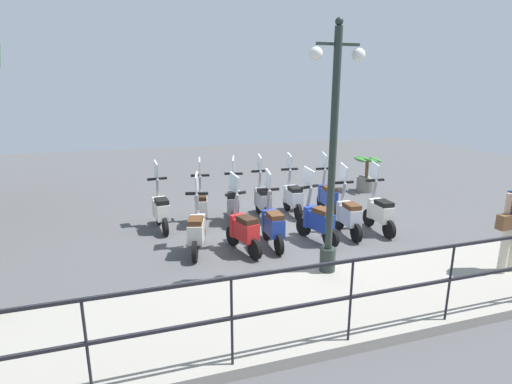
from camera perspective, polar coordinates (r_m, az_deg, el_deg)
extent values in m
plane|color=#4C4C4F|center=(9.05, 3.42, -5.58)|extent=(28.00, 28.00, 0.00)
cube|color=gray|center=(6.41, 14.09, -14.28)|extent=(2.20, 20.00, 0.15)
cube|color=gray|center=(7.22, 9.68, -10.60)|extent=(0.10, 20.00, 0.15)
cube|color=black|center=(5.20, 20.66, -8.11)|extent=(0.04, 16.00, 0.04)
cube|color=black|center=(5.40, 20.20, -12.75)|extent=(0.04, 16.00, 0.04)
cylinder|color=black|center=(5.86, 25.91, -11.66)|extent=(0.03, 0.03, 1.05)
cylinder|color=black|center=(5.04, 13.35, -14.93)|extent=(0.03, 0.03, 1.05)
cylinder|color=black|center=(4.54, -3.47, -18.09)|extent=(0.03, 0.03, 1.05)
cylinder|color=black|center=(4.48, -22.99, -19.86)|extent=(0.03, 0.03, 1.05)
cylinder|color=#232D28|center=(6.87, 10.18, -9.44)|extent=(0.26, 0.26, 0.40)
cylinder|color=#232D28|center=(6.37, 10.88, 4.86)|extent=(0.12, 0.12, 3.85)
cube|color=#232D28|center=(6.31, 11.65, 19.99)|extent=(0.04, 0.70, 0.04)
sphere|color=white|center=(6.48, 14.44, 18.45)|extent=(0.20, 0.20, 0.20)
sphere|color=white|center=(6.14, 8.56, 18.96)|extent=(0.20, 0.20, 0.20)
sphere|color=#232D28|center=(6.35, 11.81, 22.77)|extent=(0.12, 0.12, 0.12)
cylinder|color=beige|center=(7.78, 31.98, -6.96)|extent=(0.14, 0.14, 0.82)
cylinder|color=tan|center=(7.50, 32.27, -2.09)|extent=(0.09, 0.09, 0.52)
cube|color=brown|center=(7.48, 32.09, -3.64)|extent=(0.15, 0.29, 0.24)
cylinder|color=slate|center=(12.87, 15.41, 1.10)|extent=(0.56, 0.56, 0.45)
cylinder|color=brown|center=(12.77, 15.55, 3.17)|extent=(0.10, 0.10, 0.50)
ellipsoid|color=#387A33|center=(12.92, 15.04, 4.69)|extent=(0.56, 0.16, 0.10)
ellipsoid|color=#387A33|center=(12.51, 16.27, 4.29)|extent=(0.56, 0.16, 0.10)
ellipsoid|color=#387A33|center=(12.58, 14.69, 4.45)|extent=(0.56, 0.16, 0.10)
ellipsoid|color=#387A33|center=(12.85, 16.58, 4.53)|extent=(0.56, 0.16, 0.10)
ellipsoid|color=#387A33|center=(12.77, 14.53, 4.61)|extent=(0.56, 0.16, 0.10)
ellipsoid|color=#387A33|center=(12.67, 16.77, 4.37)|extent=(0.56, 0.16, 0.10)
cylinder|color=black|center=(9.66, 15.77, -3.56)|extent=(0.40, 0.10, 0.40)
cylinder|color=black|center=(9.00, 18.48, -5.11)|extent=(0.40, 0.10, 0.40)
cube|color=beige|center=(9.17, 17.49, -2.81)|extent=(0.61, 0.30, 0.36)
cube|color=beige|center=(9.40, 16.55, -2.20)|extent=(0.13, 0.30, 0.44)
cube|color=black|center=(9.05, 17.84, -1.55)|extent=(0.41, 0.28, 0.10)
cylinder|color=gray|center=(9.36, 16.52, -0.01)|extent=(0.19, 0.08, 0.55)
cube|color=black|center=(9.29, 16.64, 1.63)|extent=(0.08, 0.44, 0.05)
cube|color=silver|center=(9.30, 16.54, 2.91)|extent=(0.39, 0.05, 0.42)
cylinder|color=black|center=(9.28, 11.72, -4.04)|extent=(0.40, 0.10, 0.40)
cylinder|color=black|center=(8.59, 14.13, -5.73)|extent=(0.40, 0.10, 0.40)
cube|color=#B7BCC6|center=(8.78, 13.23, -3.30)|extent=(0.62, 0.32, 0.36)
cube|color=#B7BCC6|center=(9.02, 12.40, -2.64)|extent=(0.14, 0.31, 0.44)
cube|color=#4C2D19|center=(8.65, 13.53, -1.99)|extent=(0.41, 0.28, 0.10)
cylinder|color=gray|center=(8.97, 12.35, -0.36)|extent=(0.19, 0.08, 0.55)
cube|color=black|center=(8.90, 12.45, 1.35)|extent=(0.09, 0.44, 0.05)
cube|color=silver|center=(8.91, 12.35, 2.68)|extent=(0.39, 0.05, 0.42)
cylinder|color=black|center=(8.77, 6.78, -4.96)|extent=(0.41, 0.19, 0.40)
cylinder|color=black|center=(8.20, 10.63, -6.51)|extent=(0.41, 0.19, 0.40)
cube|color=navy|center=(8.33, 9.11, -4.07)|extent=(0.66, 0.44, 0.36)
cube|color=navy|center=(8.52, 7.77, -3.44)|extent=(0.20, 0.32, 0.44)
cube|color=#4C2D19|center=(8.21, 9.51, -2.68)|extent=(0.46, 0.37, 0.10)
cylinder|color=gray|center=(8.46, 7.58, -1.05)|extent=(0.20, 0.12, 0.55)
cube|color=black|center=(8.39, 7.64, 0.75)|extent=(0.19, 0.44, 0.05)
cube|color=silver|center=(8.39, 7.41, 2.16)|extent=(0.38, 0.14, 0.42)
cylinder|color=black|center=(8.49, 1.46, -5.51)|extent=(0.40, 0.09, 0.40)
cylinder|color=black|center=(7.76, 3.30, -7.53)|extent=(0.40, 0.09, 0.40)
cube|color=navy|center=(7.95, 2.55, -4.81)|extent=(0.61, 0.30, 0.36)
cube|color=navy|center=(8.21, 1.91, -4.03)|extent=(0.13, 0.30, 0.44)
cube|color=#4C2D19|center=(7.82, 2.73, -3.38)|extent=(0.41, 0.27, 0.10)
cylinder|color=gray|center=(8.15, 1.80, -1.53)|extent=(0.19, 0.08, 0.55)
cube|color=black|center=(8.08, 1.82, 0.34)|extent=(0.07, 0.44, 0.05)
cube|color=silver|center=(8.09, 1.70, 1.81)|extent=(0.39, 0.04, 0.42)
cylinder|color=black|center=(8.20, -3.39, -6.30)|extent=(0.41, 0.18, 0.40)
cylinder|color=black|center=(7.54, -0.20, -8.20)|extent=(0.41, 0.18, 0.40)
cube|color=#B21E1E|center=(7.69, -1.55, -5.47)|extent=(0.65, 0.43, 0.36)
cube|color=#B21E1E|center=(7.92, -2.66, -4.73)|extent=(0.20, 0.32, 0.44)
cube|color=black|center=(7.56, -1.28, -3.99)|extent=(0.46, 0.36, 0.10)
cylinder|color=gray|center=(7.86, -2.91, -2.17)|extent=(0.19, 0.12, 0.55)
cube|color=black|center=(7.79, -2.94, -0.23)|extent=(0.18, 0.44, 0.05)
cube|color=silver|center=(7.79, -3.18, 1.29)|extent=(0.38, 0.13, 0.42)
cylinder|color=black|center=(8.29, -8.11, -6.17)|extent=(0.41, 0.18, 0.40)
cylinder|color=black|center=(7.53, -8.72, -8.41)|extent=(0.41, 0.18, 0.40)
cube|color=beige|center=(7.73, -8.54, -5.55)|extent=(0.65, 0.43, 0.36)
cube|color=beige|center=(7.99, -8.33, -4.69)|extent=(0.20, 0.32, 0.44)
cube|color=#4C2D19|center=(7.59, -8.66, -4.10)|extent=(0.45, 0.36, 0.10)
cylinder|color=gray|center=(7.94, -8.38, -2.13)|extent=(0.19, 0.12, 0.55)
cube|color=black|center=(7.87, -8.45, -0.22)|extent=(0.17, 0.44, 0.05)
cube|color=silver|center=(7.88, -8.46, 1.30)|extent=(0.38, 0.13, 0.42)
cylinder|color=black|center=(10.69, 9.23, -1.42)|extent=(0.41, 0.12, 0.40)
cylinder|color=black|center=(9.96, 10.93, -2.71)|extent=(0.41, 0.12, 0.40)
cube|color=navy|center=(10.17, 10.29, -0.66)|extent=(0.63, 0.34, 0.36)
cube|color=navy|center=(10.43, 9.71, -0.15)|extent=(0.15, 0.31, 0.44)
cube|color=#4C2D19|center=(10.05, 10.50, 0.50)|extent=(0.42, 0.30, 0.10)
cylinder|color=gray|center=(10.40, 9.67, 1.83)|extent=(0.19, 0.09, 0.55)
cube|color=black|center=(10.34, 9.74, 3.31)|extent=(0.11, 0.44, 0.05)
cube|color=silver|center=(10.36, 9.66, 4.46)|extent=(0.39, 0.07, 0.42)
cylinder|color=black|center=(10.51, 4.43, -1.55)|extent=(0.40, 0.10, 0.40)
cylinder|color=black|center=(9.77, 6.06, -2.86)|extent=(0.40, 0.10, 0.40)
cube|color=#B7BCC6|center=(9.99, 5.42, -0.78)|extent=(0.61, 0.31, 0.36)
cube|color=#B7BCC6|center=(10.24, 4.86, -0.25)|extent=(0.13, 0.31, 0.44)
cube|color=black|center=(9.86, 5.59, 0.41)|extent=(0.41, 0.28, 0.10)
cylinder|color=gray|center=(10.21, 4.78, 1.76)|extent=(0.19, 0.08, 0.55)
cube|color=black|center=(10.16, 4.82, 3.27)|extent=(0.08, 0.44, 0.05)
cube|color=silver|center=(10.17, 4.73, 4.44)|extent=(0.39, 0.05, 0.42)
cylinder|color=black|center=(10.25, 0.36, -1.92)|extent=(0.40, 0.11, 0.40)
cylinder|color=black|center=(9.49, 1.55, -3.32)|extent=(0.40, 0.11, 0.40)
cube|color=gray|center=(9.71, 1.06, -1.16)|extent=(0.62, 0.32, 0.36)
cube|color=gray|center=(9.98, 0.65, -0.61)|extent=(0.14, 0.31, 0.44)
cube|color=black|center=(9.58, 1.17, 0.05)|extent=(0.42, 0.29, 0.10)
cylinder|color=gray|center=(9.94, 0.57, 1.45)|extent=(0.19, 0.08, 0.55)
cube|color=black|center=(9.89, 0.57, 3.01)|extent=(0.09, 0.44, 0.05)
cube|color=silver|center=(9.90, 0.49, 4.21)|extent=(0.39, 0.06, 0.42)
cylinder|color=black|center=(9.98, -3.13, -2.41)|extent=(0.41, 0.19, 0.40)
cylinder|color=black|center=(9.19, -3.28, -3.93)|extent=(0.41, 0.19, 0.40)
cube|color=gray|center=(9.42, -3.24, -1.68)|extent=(0.65, 0.44, 0.36)
cube|color=gray|center=(9.70, -3.19, -1.08)|extent=(0.20, 0.32, 0.44)
cube|color=black|center=(9.29, -3.27, -0.44)|extent=(0.46, 0.36, 0.10)
cylinder|color=gray|center=(9.66, -3.21, 1.04)|extent=(0.20, 0.12, 0.55)
cube|color=black|center=(9.60, -3.23, 2.63)|extent=(0.18, 0.44, 0.05)
cube|color=silver|center=(9.62, -3.24, 3.87)|extent=(0.38, 0.14, 0.42)
cylinder|color=black|center=(9.86, -7.81, -2.74)|extent=(0.41, 0.15, 0.40)
cylinder|color=black|center=(9.08, -7.78, -4.30)|extent=(0.41, 0.15, 0.40)
cube|color=beige|center=(9.30, -7.85, -2.01)|extent=(0.64, 0.38, 0.36)
cube|color=beige|center=(9.58, -7.86, -1.40)|extent=(0.17, 0.32, 0.44)
cube|color=black|center=(9.17, -7.90, -0.76)|extent=(0.44, 0.32, 0.10)
cylinder|color=gray|center=(9.54, -7.94, 0.74)|extent=(0.19, 0.10, 0.55)
cube|color=black|center=(9.48, -8.00, 2.36)|extent=(0.13, 0.44, 0.05)
cube|color=silver|center=(9.50, -8.04, 3.61)|extent=(0.39, 0.10, 0.42)
cylinder|color=black|center=(9.70, -13.77, -3.34)|extent=(0.41, 0.12, 0.40)
cylinder|color=black|center=(8.93, -12.84, -4.87)|extent=(0.41, 0.12, 0.40)
cube|color=beige|center=(9.15, -13.33, -2.57)|extent=(0.62, 0.34, 0.36)
cube|color=beige|center=(9.42, -13.66, -1.97)|extent=(0.15, 0.31, 0.44)
cube|color=black|center=(9.02, -13.33, -1.30)|extent=(0.42, 0.30, 0.10)
cylinder|color=gray|center=(9.38, -13.85, 0.21)|extent=(0.19, 0.09, 0.55)
cube|color=black|center=(9.32, -13.95, 1.84)|extent=(0.10, 0.44, 0.05)
cube|color=silver|center=(9.34, -14.09, 3.12)|extent=(0.39, 0.07, 0.42)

